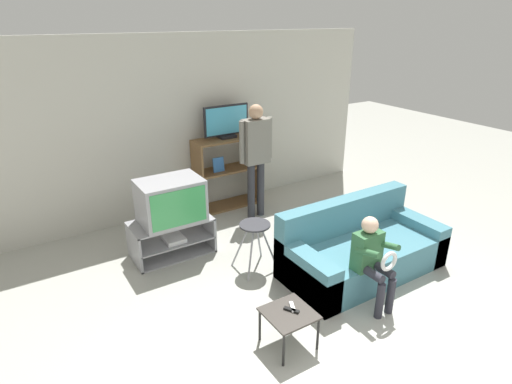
# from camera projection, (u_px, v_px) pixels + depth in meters

# --- Properties ---
(ground_plane) EXTENTS (18.00, 18.00, 0.00)m
(ground_plane) POSITION_uv_depth(u_px,v_px,m) (392.00, 381.00, 3.56)
(ground_plane) COLOR #ADADA3
(wall_back) EXTENTS (6.40, 0.06, 2.60)m
(wall_back) POSITION_uv_depth(u_px,v_px,m) (185.00, 126.00, 6.25)
(wall_back) COLOR beige
(wall_back) RESTS_ON ground_plane
(tv_stand) EXTENTS (1.00, 0.53, 0.46)m
(tv_stand) POSITION_uv_depth(u_px,v_px,m) (172.00, 238.00, 5.36)
(tv_stand) COLOR #939399
(tv_stand) RESTS_ON ground_plane
(television_main) EXTENTS (0.76, 0.54, 0.53)m
(television_main) POSITION_uv_depth(u_px,v_px,m) (171.00, 201.00, 5.18)
(television_main) COLOR #9E9EA3
(television_main) RESTS_ON tv_stand
(media_shelf) EXTENTS (1.04, 0.39, 1.11)m
(media_shelf) POSITION_uv_depth(u_px,v_px,m) (227.00, 172.00, 6.59)
(media_shelf) COLOR brown
(media_shelf) RESTS_ON ground_plane
(television_flat) EXTENTS (0.72, 0.20, 0.49)m
(television_flat) POSITION_uv_depth(u_px,v_px,m) (226.00, 122.00, 6.31)
(television_flat) COLOR black
(television_flat) RESTS_ON media_shelf
(folding_stool) EXTENTS (0.44, 0.40, 0.59)m
(folding_stool) POSITION_uv_depth(u_px,v_px,m) (255.00, 232.00, 4.95)
(folding_stool) COLOR #99999E
(folding_stool) RESTS_ON ground_plane
(snack_table) EXTENTS (0.43, 0.43, 0.36)m
(snack_table) POSITION_uv_depth(u_px,v_px,m) (289.00, 316.00, 3.83)
(snack_table) COLOR #38332D
(snack_table) RESTS_ON ground_plane
(remote_control_black) EXTENTS (0.10, 0.14, 0.02)m
(remote_control_black) POSITION_uv_depth(u_px,v_px,m) (291.00, 310.00, 3.83)
(remote_control_black) COLOR black
(remote_control_black) RESTS_ON snack_table
(remote_control_white) EXTENTS (0.09, 0.15, 0.02)m
(remote_control_white) POSITION_uv_depth(u_px,v_px,m) (292.00, 307.00, 3.87)
(remote_control_white) COLOR silver
(remote_control_white) RESTS_ON snack_table
(couch) EXTENTS (1.91, 0.91, 0.81)m
(couch) POSITION_uv_depth(u_px,v_px,m) (360.00, 249.00, 5.02)
(couch) COLOR teal
(couch) RESTS_ON ground_plane
(person_standing_adult) EXTENTS (0.53, 0.20, 1.68)m
(person_standing_adult) POSITION_uv_depth(u_px,v_px,m) (256.00, 151.00, 6.08)
(person_standing_adult) COLOR #2D2D33
(person_standing_adult) RESTS_ON ground_plane
(person_seated_child) EXTENTS (0.33, 0.43, 0.97)m
(person_seated_child) POSITION_uv_depth(u_px,v_px,m) (372.00, 256.00, 4.30)
(person_seated_child) COLOR #2D2D38
(person_seated_child) RESTS_ON ground_plane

